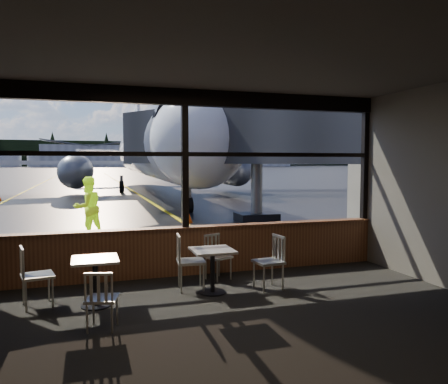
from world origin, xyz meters
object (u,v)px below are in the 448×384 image
airliner (155,113)px  chair_near_e (268,262)px  chair_mid_w (37,276)px  chair_mid_s (102,299)px  cafe_table_mid (95,283)px  chair_near_w (191,262)px  jet_bridge (255,157)px  chair_near_n (218,257)px  cafe_table_near (213,271)px  ground_crew (88,207)px  cone_nose (187,215)px

airliner → chair_near_e: 24.06m
chair_near_e → chair_mid_w: (-3.62, 0.20, 0.00)m
chair_mid_s → cafe_table_mid: bearing=109.0°
chair_near_w → chair_mid_w: 2.37m
airliner → chair_mid_s: size_ratio=44.76×
cafe_table_mid → chair_mid_s: size_ratio=0.91×
airliner → chair_mid_s: (-4.47, -24.46, -5.08)m
chair_near_w → chair_mid_s: bearing=-41.9°
chair_near_w → chair_mid_w: size_ratio=1.03×
chair_mid_s → chair_mid_w: size_ratio=0.86×
jet_bridge → chair_near_n: bearing=-117.3°
chair_near_n → chair_mid_s: bearing=16.8°
cafe_table_near → chair_near_w: chair_near_w is taller
chair_near_w → ground_crew: bearing=-158.6°
chair_near_e → chair_near_w: chair_near_w is taller
airliner → chair_mid_w: airliner is taller
jet_bridge → ground_crew: 5.57m
cafe_table_mid → chair_near_w: 1.60m
cafe_table_near → ground_crew: (-1.91, 6.10, 0.50)m
cafe_table_near → chair_mid_w: size_ratio=0.79×
jet_bridge → cafe_table_near: bearing=-116.9°
jet_bridge → chair_near_e: jet_bridge is taller
cafe_table_near → cafe_table_mid: bearing=-176.4°
chair_mid_s → ground_crew: size_ratio=0.46×
cafe_table_mid → cone_nose: cafe_table_mid is taller
jet_bridge → chair_mid_w: (-6.09, -6.64, -1.83)m
chair_mid_w → jet_bridge: bearing=125.4°
cafe_table_near → cafe_table_mid: size_ratio=1.00×
cafe_table_near → chair_mid_s: chair_mid_s is taller
chair_near_n → cafe_table_near: bearing=42.6°
cafe_table_mid → chair_near_e: (2.80, 0.04, 0.10)m
cafe_table_mid → chair_near_e: chair_near_e is taller
airliner → chair_near_e: (-1.73, -23.47, -5.01)m
chair_near_w → chair_near_n: chair_near_w is taller
chair_near_w → ground_crew: size_ratio=0.55×
cafe_table_near → cafe_table_mid: 1.85m
ground_crew → cone_nose: ground_crew is taller
chair_near_e → chair_mid_w: chair_mid_w is taller
airliner → ground_crew: bearing=-102.9°
chair_mid_w → cone_nose: size_ratio=1.63×
cafe_table_near → chair_mid_s: size_ratio=0.91×
jet_bridge → ground_crew: jet_bridge is taller
cafe_table_mid → chair_mid_w: chair_mid_w is taller
cafe_table_near → chair_near_n: size_ratio=0.88×
chair_near_w → cafe_table_mid: bearing=-69.7°
chair_near_w → airliner: bearing=178.5°
cafe_table_near → ground_crew: bearing=107.4°
jet_bridge → cafe_table_mid: (-5.27, -6.89, -1.93)m
chair_near_n → chair_mid_w: (-2.99, -0.63, 0.05)m
cafe_table_near → chair_near_n: chair_near_n is taller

